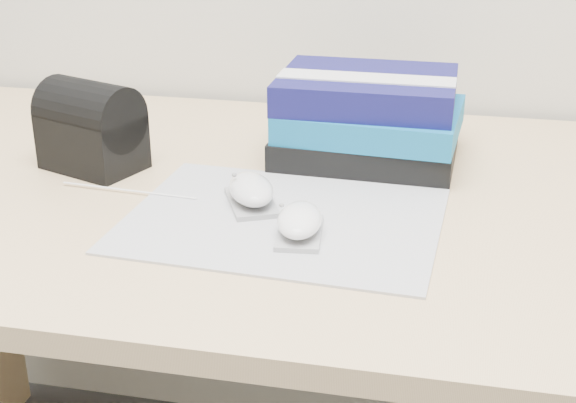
% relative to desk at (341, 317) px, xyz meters
% --- Properties ---
extents(desk, '(1.60, 0.80, 0.73)m').
position_rel_desk_xyz_m(desk, '(0.00, 0.00, 0.00)').
color(desk, tan).
rests_on(desk, ground).
extents(mousepad, '(0.40, 0.32, 0.00)m').
position_rel_desk_xyz_m(mousepad, '(-0.05, -0.17, 0.24)').
color(mousepad, gray).
rests_on(mousepad, desk).
extents(mouse_rear, '(0.09, 0.12, 0.04)m').
position_rel_desk_xyz_m(mouse_rear, '(-0.10, -0.13, 0.26)').
color(mouse_rear, gray).
rests_on(mouse_rear, mousepad).
extents(mouse_front, '(0.06, 0.10, 0.04)m').
position_rel_desk_xyz_m(mouse_front, '(-0.03, -0.21, 0.26)').
color(mouse_front, '#9D9C9F').
rests_on(mouse_front, mousepad).
extents(usb_cable, '(0.20, 0.02, 0.00)m').
position_rel_desk_xyz_m(usb_cable, '(-0.28, -0.12, 0.24)').
color(usb_cable, white).
rests_on(usb_cable, mousepad).
extents(book_stack, '(0.27, 0.22, 0.13)m').
position_rel_desk_xyz_m(book_stack, '(0.02, 0.08, 0.30)').
color(book_stack, black).
rests_on(book_stack, desk).
extents(pouch, '(0.16, 0.14, 0.13)m').
position_rel_desk_xyz_m(pouch, '(-0.36, -0.04, 0.30)').
color(pouch, black).
rests_on(pouch, desk).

